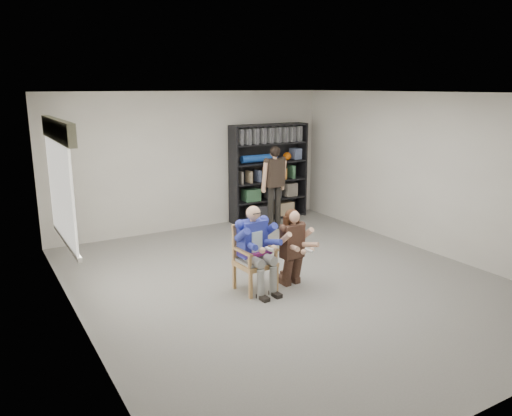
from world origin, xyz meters
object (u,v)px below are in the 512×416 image
seated_man (255,249)px  bookshelf (269,172)px  kneeling_woman (293,248)px  standing_man (274,188)px  armchair (255,258)px

seated_man → bookshelf: size_ratio=0.60×
kneeling_woman → bookshelf: bearing=59.6°
bookshelf → standing_man: 0.83m
kneeling_woman → bookshelf: size_ratio=0.55×
armchair → bookshelf: 4.07m
armchair → bookshelf: bearing=51.4°
armchair → bookshelf: size_ratio=0.46×
armchair → kneeling_woman: size_ratio=0.84×
bookshelf → kneeling_woman: bearing=-116.4°
seated_man → standing_man: standing_man is taller
armchair → seated_man: (0.00, 0.00, 0.15)m
seated_man → standing_man: bearing=48.7°
seated_man → kneeling_woman: (0.58, -0.12, -0.05)m
kneeling_woman → standing_man: 3.04m
bookshelf → standing_man: (-0.32, -0.74, -0.19)m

